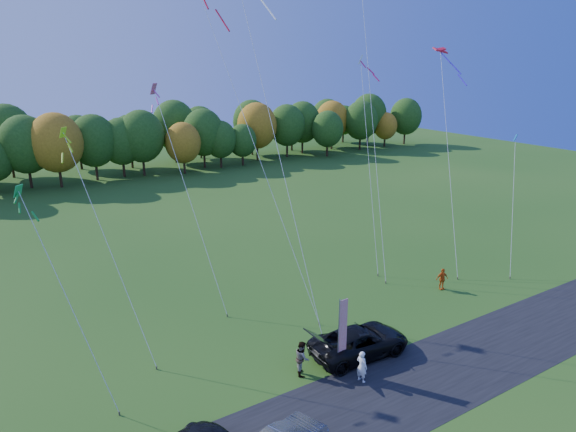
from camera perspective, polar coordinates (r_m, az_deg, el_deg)
ground at (r=30.88m, az=6.16°, el=-15.36°), size 160.00×160.00×0.00m
asphalt_strip at (r=28.42m, az=11.43°, el=-18.82°), size 90.00×6.00×0.01m
tree_line at (r=78.75m, az=-19.42°, el=3.99°), size 116.00×12.00×10.00m
black_suv at (r=30.85m, az=7.95°, el=-13.65°), size 6.16×3.11×1.67m
person_tailgate_a at (r=28.61m, az=8.20°, el=-16.21°), size 0.56×0.73×1.79m
person_tailgate_b at (r=28.89m, az=1.58°, el=-15.47°), size 1.07×1.17×1.95m
person_east at (r=40.11m, az=16.74°, el=-6.72°), size 1.04×0.65×1.66m
feather_flag at (r=28.25m, az=6.02°, el=-12.20°), size 0.59×0.08×4.47m
kite_delta_blue at (r=33.88m, az=-3.99°, el=8.55°), size 4.70×11.82×23.80m
kite_parafoil_orange at (r=42.72m, az=8.87°, el=16.30°), size 6.42×12.30×32.53m
kite_delta_red at (r=31.59m, az=-1.65°, el=9.73°), size 2.85×10.35×23.93m
kite_parafoil_rainbow at (r=44.06m, az=17.42°, el=6.16°), size 6.00×8.23×17.77m
kite_diamond_yellow at (r=30.36m, az=-19.27°, el=-3.37°), size 2.84×6.94×13.16m
kite_diamond_green at (r=26.66m, az=-23.13°, el=-8.89°), size 3.06×4.62×11.25m
kite_diamond_white at (r=42.03m, az=9.00°, el=5.70°), size 3.07×6.71×17.22m
kite_diamond_pink at (r=35.40m, az=-10.89°, el=1.87°), size 2.15×8.08×15.31m
kite_diamond_blue_low at (r=44.91m, az=23.70°, el=1.06°), size 4.38×4.22×10.88m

